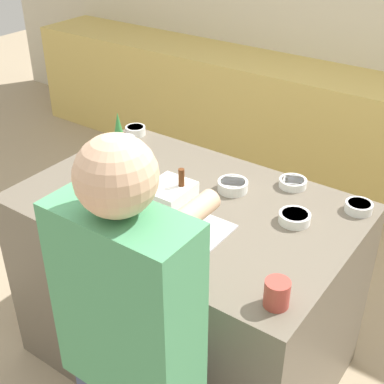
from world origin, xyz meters
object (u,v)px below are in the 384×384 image
(decorative_tree, at_px, (120,148))
(candy_bowl_far_right, at_px, (293,183))
(candy_bowl_beside_tree, at_px, (295,217))
(candy_bowl_center_rear, at_px, (233,185))
(candy_bowl_front_corner, at_px, (123,142))
(person, at_px, (133,367))
(gingerbread_house, at_px, (170,205))
(candy_bowl_behind_tray, at_px, (359,207))
(baking_tray, at_px, (170,227))
(candy_bowl_near_tray_right, at_px, (135,130))
(mug, at_px, (277,293))

(decorative_tree, distance_m, candy_bowl_far_right, 0.80)
(candy_bowl_beside_tree, height_order, candy_bowl_center_rear, candy_bowl_center_rear)
(candy_bowl_far_right, relative_size, candy_bowl_front_corner, 0.99)
(decorative_tree, xyz_separation_m, candy_bowl_center_rear, (0.46, 0.23, -0.15))
(candy_bowl_far_right, height_order, person, person)
(candy_bowl_front_corner, bearing_deg, candy_bowl_center_rear, -3.80)
(candy_bowl_far_right, xyz_separation_m, person, (0.03, -1.15, -0.11))
(decorative_tree, bearing_deg, person, -46.70)
(candy_bowl_front_corner, bearing_deg, candy_bowl_far_right, 9.08)
(gingerbread_house, xyz_separation_m, candy_bowl_behind_tray, (0.58, 0.56, -0.09))
(baking_tray, bearing_deg, candy_bowl_near_tray_right, 139.36)
(candy_bowl_behind_tray, bearing_deg, candy_bowl_near_tray_right, 178.33)
(candy_bowl_front_corner, distance_m, candy_bowl_beside_tree, 1.04)
(candy_bowl_far_right, bearing_deg, candy_bowl_front_corner, -170.92)
(gingerbread_house, height_order, candy_bowl_front_corner, gingerbread_house)
(candy_bowl_behind_tray, xyz_separation_m, candy_bowl_far_right, (-0.32, 0.03, -0.00))
(baking_tray, xyz_separation_m, candy_bowl_beside_tree, (0.39, 0.33, 0.02))
(candy_bowl_center_rear, bearing_deg, candy_bowl_front_corner, 176.20)
(candy_bowl_beside_tree, relative_size, mug, 1.32)
(gingerbread_house, relative_size, candy_bowl_near_tray_right, 2.40)
(gingerbread_house, distance_m, candy_bowl_beside_tree, 0.52)
(candy_bowl_far_right, relative_size, candy_bowl_center_rear, 0.92)
(candy_bowl_far_right, height_order, mug, mug)
(candy_bowl_behind_tray, bearing_deg, mug, -91.39)
(candy_bowl_center_rear, xyz_separation_m, mug, (0.51, -0.55, 0.02))
(candy_bowl_beside_tree, xyz_separation_m, candy_bowl_center_rear, (-0.34, 0.07, 0.00))
(gingerbread_house, bearing_deg, candy_bowl_far_right, 66.31)
(gingerbread_house, height_order, candy_bowl_far_right, gingerbread_house)
(candy_bowl_behind_tray, bearing_deg, gingerbread_house, -135.97)
(baking_tray, relative_size, candy_bowl_beside_tree, 3.43)
(baking_tray, xyz_separation_m, candy_bowl_near_tray_right, (-0.69, 0.59, 0.02))
(mug, bearing_deg, candy_bowl_front_corner, 153.73)
(decorative_tree, bearing_deg, gingerbread_house, -22.39)
(candy_bowl_beside_tree, bearing_deg, candy_bowl_near_tray_right, 166.13)
(candy_bowl_front_corner, relative_size, candy_bowl_beside_tree, 0.97)
(gingerbread_house, height_order, candy_bowl_beside_tree, gingerbread_house)
(candy_bowl_center_rear, bearing_deg, person, -76.35)
(baking_tray, distance_m, candy_bowl_beside_tree, 0.51)
(baking_tray, xyz_separation_m, gingerbread_house, (0.00, 0.00, 0.10))
(candy_bowl_near_tray_right, height_order, candy_bowl_far_right, candy_bowl_near_tray_right)
(decorative_tree, xyz_separation_m, candy_bowl_front_corner, (-0.24, 0.27, -0.14))
(gingerbread_house, relative_size, candy_bowl_far_right, 2.08)
(candy_bowl_behind_tray, bearing_deg, candy_bowl_front_corner, -174.56)
(baking_tray, distance_m, person, 0.64)
(decorative_tree, bearing_deg, candy_bowl_front_corner, 130.79)
(candy_bowl_far_right, bearing_deg, mug, -67.70)
(baking_tray, bearing_deg, decorative_tree, 157.56)
(candy_bowl_behind_tray, distance_m, candy_bowl_far_right, 0.32)
(candy_bowl_far_right, bearing_deg, person, -88.55)
(baking_tray, xyz_separation_m, decorative_tree, (-0.41, 0.17, 0.17))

